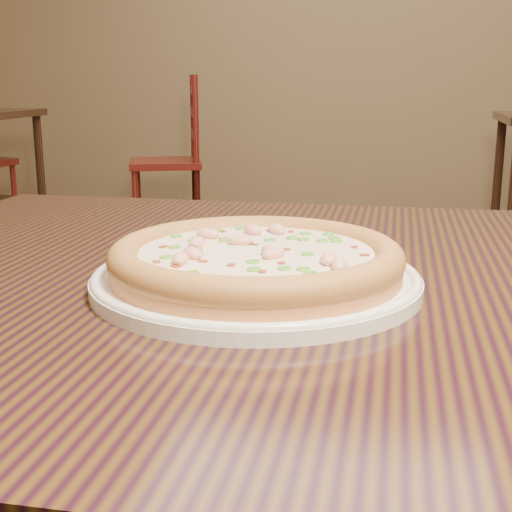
% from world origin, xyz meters
% --- Properties ---
extents(hero_table, '(1.20, 0.80, 0.75)m').
position_xyz_m(hero_table, '(0.34, -0.11, 0.65)').
color(hero_table, black).
rests_on(hero_table, ground).
extents(plate, '(0.30, 0.30, 0.02)m').
position_xyz_m(plate, '(0.22, -0.16, 0.76)').
color(plate, white).
rests_on(plate, hero_table).
extents(pizza, '(0.26, 0.26, 0.03)m').
position_xyz_m(pizza, '(0.22, -0.16, 0.78)').
color(pizza, '#D28648').
rests_on(pizza, plate).
extents(chair_b, '(0.53, 0.53, 0.95)m').
position_xyz_m(chair_b, '(-0.98, 3.37, 0.44)').
color(chair_b, '#500D0E').
rests_on(chair_b, ground).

